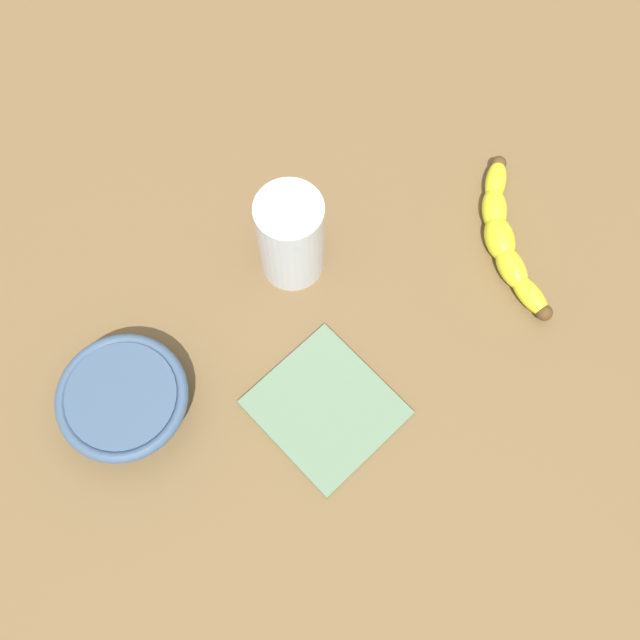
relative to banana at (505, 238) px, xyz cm
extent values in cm
cube|color=brown|center=(-12.76, 11.75, -3.13)|extent=(120.00, 120.00, 3.00)
ellipsoid|color=yellow|center=(6.33, 3.44, 0.00)|extent=(5.88, 3.42, 2.34)
ellipsoid|color=yellow|center=(2.83, 2.34, 0.00)|extent=(6.17, 4.75, 2.80)
ellipsoid|color=yellow|center=(-0.39, 0.56, 0.00)|extent=(6.39, 5.81, 3.25)
ellipsoid|color=yellow|center=(-3.18, -1.82, 0.00)|extent=(5.84, 5.92, 2.80)
ellipsoid|color=yellow|center=(-5.45, -4.71, 0.00)|extent=(4.93, 5.91, 2.34)
sphere|color=#513819|center=(8.76, 3.95, 0.00)|extent=(1.79, 1.79, 1.79)
sphere|color=#513819|center=(-6.78, -6.81, 0.00)|extent=(1.79, 1.79, 1.79)
cylinder|color=silver|center=(-11.95, 20.66, 4.44)|extent=(7.11, 7.11, 12.14)
cylinder|color=#F0B274|center=(-11.95, 20.66, 3.58)|extent=(6.61, 6.61, 9.92)
cylinder|color=#3D5675|center=(-34.04, 28.88, 0.59)|extent=(11.15, 11.15, 4.42)
torus|color=#3D5675|center=(-34.04, 28.88, 2.20)|extent=(13.32, 13.32, 1.20)
cube|color=slate|center=(-25.74, 10.31, -1.33)|extent=(16.73, 17.25, 0.60)
camera|label=1|loc=(-42.95, 3.05, 73.39)|focal=41.34mm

